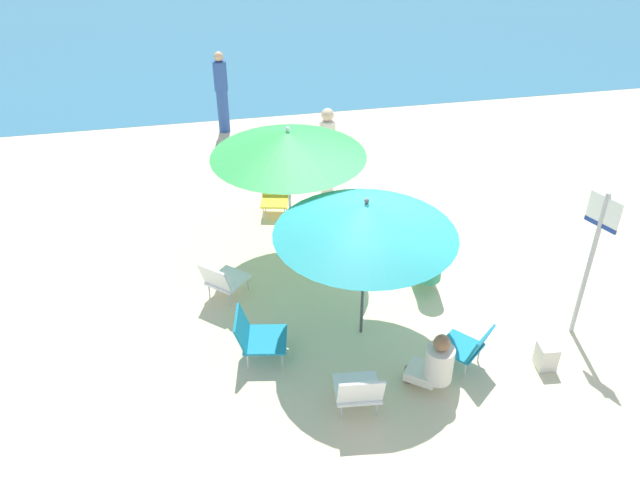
# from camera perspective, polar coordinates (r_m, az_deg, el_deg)

# --- Properties ---
(ground_plane) EXTENTS (40.00, 40.00, 0.00)m
(ground_plane) POSITION_cam_1_polar(r_m,az_deg,el_deg) (9.36, 7.09, -4.72)
(ground_plane) COLOR beige
(sea_water) EXTENTS (40.00, 16.00, 0.01)m
(sea_water) POSITION_cam_1_polar(r_m,az_deg,el_deg) (22.44, -4.46, 18.59)
(sea_water) COLOR teal
(sea_water) RESTS_ON ground_plane
(umbrella_green) EXTENTS (2.17, 2.17, 2.13)m
(umbrella_green) POSITION_cam_1_polar(r_m,az_deg,el_deg) (9.12, -2.76, 8.30)
(umbrella_green) COLOR silver
(umbrella_green) RESTS_ON ground_plane
(umbrella_teal) EXTENTS (2.20, 2.20, 2.00)m
(umbrella_teal) POSITION_cam_1_polar(r_m,az_deg,el_deg) (7.68, 3.98, 1.83)
(umbrella_teal) COLOR #4C4C51
(umbrella_teal) RESTS_ON ground_plane
(beach_chair_a) EXTENTS (0.54, 0.59, 0.57)m
(beach_chair_a) POSITION_cam_1_polar(r_m,az_deg,el_deg) (11.04, -3.90, 3.87)
(beach_chair_a) COLOR gold
(beach_chair_a) RESTS_ON ground_plane
(beach_chair_b) EXTENTS (0.69, 0.64, 0.64)m
(beach_chair_b) POSITION_cam_1_polar(r_m,az_deg,el_deg) (8.17, -5.54, -8.17)
(beach_chair_b) COLOR teal
(beach_chair_b) RESTS_ON ground_plane
(beach_chair_c) EXTENTS (0.69, 0.70, 0.63)m
(beach_chair_c) POSITION_cam_1_polar(r_m,az_deg,el_deg) (8.19, 12.68, -8.87)
(beach_chair_c) COLOR teal
(beach_chair_c) RESTS_ON ground_plane
(beach_chair_d) EXTENTS (0.74, 0.75, 0.64)m
(beach_chair_d) POSITION_cam_1_polar(r_m,az_deg,el_deg) (9.14, -8.41, -3.35)
(beach_chair_d) COLOR white
(beach_chair_d) RESTS_ON ground_plane
(beach_chair_e) EXTENTS (0.56, 0.64, 0.67)m
(beach_chair_e) POSITION_cam_1_polar(r_m,az_deg,el_deg) (7.50, 3.36, -12.82)
(beach_chair_e) COLOR white
(beach_chair_e) RESTS_ON ground_plane
(person_a) EXTENTS (0.26, 0.26, 1.66)m
(person_a) POSITION_cam_1_polar(r_m,az_deg,el_deg) (11.13, 0.64, 7.44)
(person_a) COLOR silver
(person_a) RESTS_ON ground_plane
(person_b) EXTENTS (0.27, 0.27, 1.68)m
(person_b) POSITION_cam_1_polar(r_m,az_deg,el_deg) (13.88, -8.47, 12.53)
(person_b) COLOR #2D519E
(person_b) RESTS_ON ground_plane
(person_c) EXTENTS (0.38, 0.57, 0.87)m
(person_c) POSITION_cam_1_polar(r_m,az_deg,el_deg) (9.26, 9.30, -2.11)
(person_c) COLOR #389970
(person_c) RESTS_ON ground_plane
(person_d) EXTENTS (0.55, 0.52, 0.84)m
(person_d) POSITION_cam_1_polar(r_m,az_deg,el_deg) (7.80, 9.86, -10.48)
(person_d) COLOR silver
(person_d) RESTS_ON ground_plane
(warning_sign) EXTENTS (0.19, 0.40, 2.06)m
(warning_sign) POSITION_cam_1_polar(r_m,az_deg,el_deg) (8.56, 22.54, -0.53)
(warning_sign) COLOR #ADADB2
(warning_sign) RESTS_ON ground_plane
(beach_bag) EXTENTS (0.24, 0.25, 0.33)m
(beach_bag) POSITION_cam_1_polar(r_m,az_deg,el_deg) (8.57, 18.92, -9.44)
(beach_bag) COLOR silver
(beach_bag) RESTS_ON ground_plane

